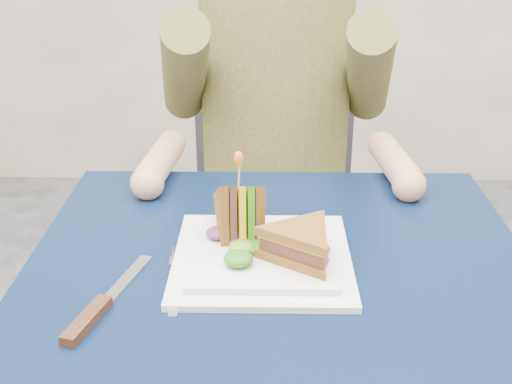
{
  "coord_description": "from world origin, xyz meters",
  "views": [
    {
      "loc": [
        -0.02,
        -0.78,
        1.22
      ],
      "look_at": [
        -0.04,
        0.09,
        0.82
      ],
      "focal_mm": 45.0,
      "sensor_mm": 36.0,
      "label": 1
    }
  ],
  "objects_px": {
    "diner": "(276,49)",
    "fork": "(175,281)",
    "knife": "(95,312)",
    "table": "(279,322)",
    "sandwich_upright": "(239,215)",
    "chair": "(274,183)",
    "sandwich_flat": "(301,243)",
    "plate": "(262,256)"
  },
  "relations": [
    {
      "from": "chair",
      "to": "plate",
      "type": "distance_m",
      "value": 0.73
    },
    {
      "from": "plate",
      "to": "fork",
      "type": "relative_size",
      "value": 1.45
    },
    {
      "from": "table",
      "to": "fork",
      "type": "xyz_separation_m",
      "value": [
        -0.15,
        -0.02,
        0.08
      ]
    },
    {
      "from": "sandwich_upright",
      "to": "fork",
      "type": "bearing_deg",
      "value": -130.02
    },
    {
      "from": "plate",
      "to": "sandwich_upright",
      "type": "height_order",
      "value": "sandwich_upright"
    },
    {
      "from": "sandwich_flat",
      "to": "knife",
      "type": "distance_m",
      "value": 0.29
    },
    {
      "from": "diner",
      "to": "sandwich_flat",
      "type": "relative_size",
      "value": 4.02
    },
    {
      "from": "chair",
      "to": "knife",
      "type": "relative_size",
      "value": 4.26
    },
    {
      "from": "table",
      "to": "fork",
      "type": "bearing_deg",
      "value": -172.53
    },
    {
      "from": "knife",
      "to": "diner",
      "type": "bearing_deg",
      "value": 71.88
    },
    {
      "from": "chair",
      "to": "diner",
      "type": "distance_m",
      "value": 0.39
    },
    {
      "from": "plate",
      "to": "sandwich_flat",
      "type": "relative_size",
      "value": 1.4
    },
    {
      "from": "diner",
      "to": "sandwich_upright",
      "type": "relative_size",
      "value": 5.04
    },
    {
      "from": "fork",
      "to": "knife",
      "type": "bearing_deg",
      "value": -138.97
    },
    {
      "from": "chair",
      "to": "sandwich_flat",
      "type": "xyz_separation_m",
      "value": [
        0.03,
        -0.73,
        0.23
      ]
    },
    {
      "from": "diner",
      "to": "sandwich_upright",
      "type": "bearing_deg",
      "value": -96.31
    },
    {
      "from": "chair",
      "to": "fork",
      "type": "xyz_separation_m",
      "value": [
        -0.15,
        -0.76,
        0.19
      ]
    },
    {
      "from": "table",
      "to": "knife",
      "type": "xyz_separation_m",
      "value": [
        -0.24,
        -0.1,
        0.09
      ]
    },
    {
      "from": "diner",
      "to": "fork",
      "type": "bearing_deg",
      "value": -102.73
    },
    {
      "from": "diner",
      "to": "plate",
      "type": "xyz_separation_m",
      "value": [
        -0.03,
        -0.59,
        -0.18
      ]
    },
    {
      "from": "fork",
      "to": "knife",
      "type": "xyz_separation_m",
      "value": [
        -0.09,
        -0.08,
        0.0
      ]
    },
    {
      "from": "plate",
      "to": "chair",
      "type": "bearing_deg",
      "value": 87.91
    },
    {
      "from": "chair",
      "to": "sandwich_upright",
      "type": "distance_m",
      "value": 0.71
    },
    {
      "from": "table",
      "to": "sandwich_flat",
      "type": "distance_m",
      "value": 0.13
    },
    {
      "from": "diner",
      "to": "knife",
      "type": "height_order",
      "value": "diner"
    },
    {
      "from": "chair",
      "to": "plate",
      "type": "height_order",
      "value": "chair"
    },
    {
      "from": "diner",
      "to": "fork",
      "type": "xyz_separation_m",
      "value": [
        -0.15,
        -0.65,
        -0.18
      ]
    },
    {
      "from": "chair",
      "to": "plate",
      "type": "bearing_deg",
      "value": -92.09
    },
    {
      "from": "table",
      "to": "chair",
      "type": "relative_size",
      "value": 0.81
    },
    {
      "from": "knife",
      "to": "table",
      "type": "bearing_deg",
      "value": 22.57
    },
    {
      "from": "fork",
      "to": "plate",
      "type": "bearing_deg",
      "value": 25.59
    },
    {
      "from": "sandwich_upright",
      "to": "diner",
      "type": "bearing_deg",
      "value": 83.69
    },
    {
      "from": "sandwich_upright",
      "to": "fork",
      "type": "height_order",
      "value": "sandwich_upright"
    },
    {
      "from": "plate",
      "to": "table",
      "type": "bearing_deg",
      "value": -56.42
    },
    {
      "from": "diner",
      "to": "plate",
      "type": "relative_size",
      "value": 2.87
    },
    {
      "from": "diner",
      "to": "knife",
      "type": "bearing_deg",
      "value": -108.12
    },
    {
      "from": "knife",
      "to": "plate",
      "type": "bearing_deg",
      "value": 32.93
    },
    {
      "from": "table",
      "to": "diner",
      "type": "relative_size",
      "value": 1.01
    },
    {
      "from": "sandwich_flat",
      "to": "knife",
      "type": "height_order",
      "value": "sandwich_flat"
    },
    {
      "from": "plate",
      "to": "sandwich_upright",
      "type": "bearing_deg",
      "value": 127.83
    },
    {
      "from": "plate",
      "to": "knife",
      "type": "xyz_separation_m",
      "value": [
        -0.21,
        -0.14,
        -0.0
      ]
    },
    {
      "from": "sandwich_upright",
      "to": "fork",
      "type": "distance_m",
      "value": 0.14
    }
  ]
}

